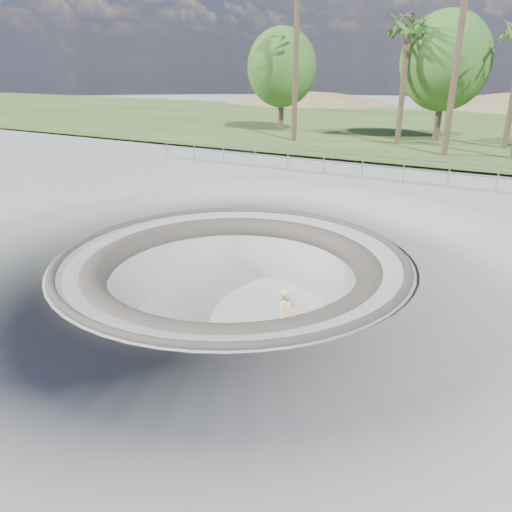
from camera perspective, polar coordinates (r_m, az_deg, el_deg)
name	(u,v)px	position (r m, az deg, el deg)	size (l,w,h in m)	color
ground	(232,257)	(14.63, -2.72, -0.07)	(180.00, 180.00, 0.00)	#A5A49F
skate_bowl	(233,312)	(15.38, -2.60, -6.44)	(14.00, 14.00, 4.10)	#A5A49F
grass_strip	(443,128)	(46.41, 20.62, 13.51)	(180.00, 36.00, 0.12)	#335020
distant_hills	(501,170)	(69.91, 26.20, 8.79)	(103.20, 45.00, 28.60)	brown
safety_railing	(362,166)	(25.07, 12.07, 10.08)	(25.00, 0.06, 1.03)	gray
skateboard	(286,346)	(13.71, 3.42, -10.21)	(0.76, 0.35, 0.08)	brown
skater	(286,318)	(13.29, 3.50, -7.10)	(0.60, 0.40, 1.65)	beige
palm_b	(409,26)	(35.35, 17.09, 23.83)	(2.60, 2.60, 8.58)	brown
bushy_tree_left	(282,68)	(41.15, 2.95, 20.70)	(5.44, 4.94, 7.84)	brown
bushy_tree_mid	(445,61)	(37.62, 20.83, 20.07)	(5.90, 5.37, 8.52)	brown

